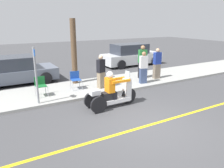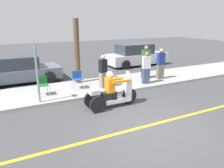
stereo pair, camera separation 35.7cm
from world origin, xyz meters
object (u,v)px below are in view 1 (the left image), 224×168
motorcycle_trike (112,94)px  spectator_mid_group (142,62)px  spectator_end_of_line (157,64)px  parked_car_lot_left (131,55)px  folding_chair_curbside (40,84)px  parked_car_lot_right (13,71)px  tree_trunk (74,52)px  folding_chair_set_back (75,78)px  street_sign (36,74)px  spectator_by_tree (101,72)px  spectator_near_curb (143,68)px

motorcycle_trike → spectator_mid_group: (3.49, 2.66, 0.48)m
spectator_end_of_line → parked_car_lot_left: bearing=73.4°
folding_chair_curbside → parked_car_lot_left: parked_car_lot_left is taller
parked_car_lot_right → tree_trunk: tree_trunk is taller
folding_chair_curbside → folding_chair_set_back: 1.68m
motorcycle_trike → street_sign: bearing=149.0°
spectator_mid_group → parked_car_lot_right: size_ratio=0.43×
spectator_mid_group → parked_car_lot_right: (-6.37, 2.83, -0.32)m
spectator_by_tree → folding_chair_curbside: 2.80m
street_sign → spectator_near_curb: bearing=3.1°
spectator_end_of_line → spectator_by_tree: bearing=-179.1°
spectator_by_tree → parked_car_lot_left: bearing=42.6°
spectator_by_tree → street_sign: street_sign is taller
motorcycle_trike → tree_trunk: (-0.15, 3.55, 1.22)m
motorcycle_trike → spectator_near_curb: bearing=31.5°
folding_chair_curbside → parked_car_lot_right: 3.16m
spectator_mid_group → folding_chair_curbside: (-5.64, -0.25, -0.38)m
spectator_end_of_line → street_sign: bearing=-174.0°
folding_chair_set_back → street_sign: (-1.98, -1.15, 0.69)m
parked_car_lot_left → spectator_end_of_line: bearing=-106.6°
spectator_near_curb → spectator_mid_group: bearing=55.4°
parked_car_lot_left → street_sign: street_sign is taller
folding_chair_curbside → parked_car_lot_left: bearing=28.6°
motorcycle_trike → spectator_end_of_line: 4.68m
spectator_by_tree → parked_car_lot_left: size_ratio=0.34×
parked_car_lot_left → parked_car_lot_right: parked_car_lot_left is taller
street_sign → parked_car_lot_right: bearing=95.9°
spectator_by_tree → tree_trunk: bearing=118.4°
motorcycle_trike → parked_car_lot_left: (5.43, 6.54, 0.23)m
spectator_near_curb → tree_trunk: tree_trunk is taller
spectator_by_tree → spectator_mid_group: bearing=10.7°
spectator_by_tree → tree_trunk: size_ratio=0.49×
motorcycle_trike → street_sign: (-2.46, 1.48, 0.80)m
spectator_near_curb → tree_trunk: (-3.03, 1.78, 0.83)m
spectator_mid_group → spectator_end_of_line: bearing=-37.6°
spectator_mid_group → street_sign: 6.08m
folding_chair_curbside → tree_trunk: (1.99, 1.14, 1.12)m
folding_chair_set_back → parked_car_lot_right: bearing=129.9°
parked_car_lot_right → parked_car_lot_left: bearing=7.3°
folding_chair_curbside → street_sign: 1.20m
spectator_end_of_line → folding_chair_curbside: size_ratio=2.05×
folding_chair_set_back → spectator_mid_group: bearing=0.5°
spectator_mid_group → folding_chair_set_back: size_ratio=2.23×
spectator_mid_group → motorcycle_trike: bearing=-142.7°
motorcycle_trike → spectator_mid_group: spectator_mid_group is taller
motorcycle_trike → spectator_mid_group: 4.42m
spectator_mid_group → street_sign: bearing=-168.8°
parked_car_lot_right → spectator_end_of_line: bearing=-25.3°
parked_car_lot_left → folding_chair_set_back: bearing=-146.5°
spectator_near_curb → parked_car_lot_left: 5.42m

